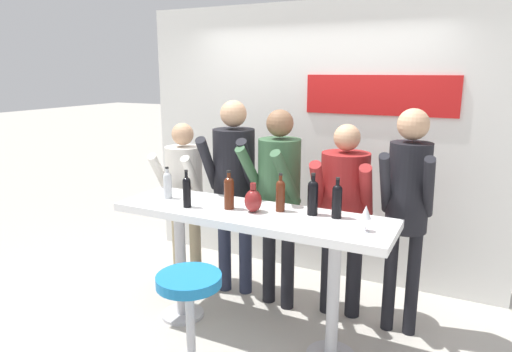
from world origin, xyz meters
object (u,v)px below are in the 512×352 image
(wine_bottle_0, at_px, (168,184))
(decorative_vase, at_px, (253,200))
(person_left, at_px, (234,177))
(wine_bottle_3, at_px, (280,194))
(person_center_left, at_px, (278,188))
(bar_stool, at_px, (190,311))
(wine_bottle_5, at_px, (229,191))
(person_center_right, at_px, (408,196))
(person_center, at_px, (344,202))
(wine_bottle_2, at_px, (313,196))
(wine_bottle_4, at_px, (187,190))
(wine_bottle_1, at_px, (337,199))
(person_far_left, at_px, (184,186))
(wine_glass_0, at_px, (366,213))
(tasting_table, at_px, (251,232))

(wine_bottle_0, bearing_deg, decorative_vase, -1.33)
(person_left, distance_m, wine_bottle_3, 0.83)
(person_center_left, xyz_separation_m, decorative_vase, (0.03, -0.54, 0.03))
(bar_stool, bearing_deg, wine_bottle_5, 95.88)
(person_left, height_order, person_center_right, person_left)
(person_center, bearing_deg, wine_bottle_2, -107.46)
(person_center, xyz_separation_m, wine_bottle_4, (-1.02, -0.75, 0.15))
(decorative_vase, bearing_deg, wine_bottle_1, 12.99)
(person_far_left, height_order, wine_bottle_4, person_far_left)
(wine_bottle_0, bearing_deg, wine_bottle_3, 5.08)
(person_center, bearing_deg, person_center_left, -177.25)
(person_left, relative_size, person_center, 1.10)
(wine_bottle_4, relative_size, wine_glass_0, 1.65)
(wine_bottle_4, xyz_separation_m, wine_glass_0, (1.35, 0.07, -0.01))
(person_center, bearing_deg, wine_bottle_3, -129.40)
(wine_bottle_2, xyz_separation_m, wine_bottle_5, (-0.61, -0.14, -0.01))
(tasting_table, xyz_separation_m, wine_bottle_2, (0.44, 0.12, 0.31))
(person_center_right, distance_m, wine_bottle_4, 1.67)
(person_center_right, bearing_deg, wine_glass_0, -108.00)
(wine_bottle_0, relative_size, wine_glass_0, 1.48)
(person_far_left, bearing_deg, wine_bottle_2, -25.05)
(person_center, distance_m, wine_bottle_0, 1.45)
(person_center_right, height_order, wine_bottle_0, person_center_right)
(person_far_left, bearing_deg, person_center_left, -9.51)
(person_left, relative_size, wine_glass_0, 10.18)
(wine_bottle_0, height_order, wine_bottle_1, wine_bottle_1)
(tasting_table, distance_m, decorative_vase, 0.26)
(wine_bottle_1, bearing_deg, wine_bottle_0, -175.10)
(wine_bottle_1, distance_m, decorative_vase, 0.61)
(bar_stool, xyz_separation_m, person_far_left, (-0.89, 1.23, 0.46))
(wine_bottle_2, bearing_deg, person_far_left, 163.22)
(wine_bottle_4, bearing_deg, person_left, 89.27)
(bar_stool, xyz_separation_m, wine_bottle_4, (-0.38, 0.54, 0.64))
(person_center, relative_size, wine_bottle_3, 5.67)
(bar_stool, height_order, wine_bottle_3, wine_bottle_3)
(decorative_vase, bearing_deg, wine_bottle_2, 17.27)
(wine_bottle_5, relative_size, wine_glass_0, 1.68)
(person_left, relative_size, wine_bottle_5, 6.05)
(wine_bottle_2, bearing_deg, person_center_left, 137.53)
(wine_bottle_0, height_order, wine_bottle_2, wine_bottle_2)
(tasting_table, xyz_separation_m, wine_bottle_1, (0.62, 0.13, 0.31))
(wine_bottle_2, relative_size, wine_bottle_4, 1.06)
(wine_bottle_3, bearing_deg, person_center, 57.52)
(wine_glass_0, bearing_deg, person_left, 154.18)
(tasting_table, relative_size, person_center, 1.29)
(wine_bottle_2, bearing_deg, tasting_table, -164.49)
(person_center_left, relative_size, wine_bottle_0, 6.65)
(tasting_table, height_order, wine_bottle_1, wine_bottle_1)
(wine_bottle_0, bearing_deg, person_center, 25.32)
(bar_stool, height_order, wine_bottle_0, wine_bottle_0)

